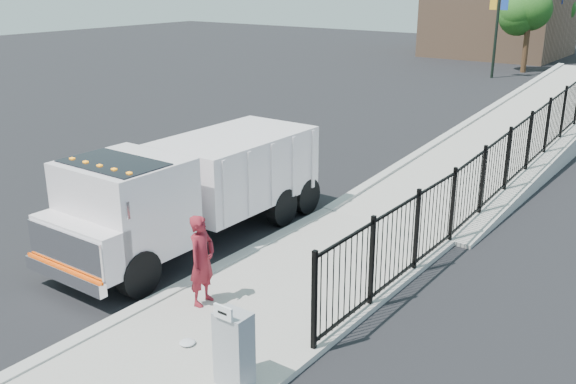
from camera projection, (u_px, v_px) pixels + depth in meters
The scene contains 15 objects.
ground at pixel (234, 264), 14.73m from camera, with size 120.00×120.00×0.00m, color black.
sidewalk at pixel (242, 323), 12.10m from camera, with size 3.55×12.00×0.12m, color #9E998E.
curb at pixel (170, 294), 13.17m from camera, with size 0.30×12.00×0.16m, color #ADAAA3.
ramp at pixel (534, 140), 25.79m from camera, with size 3.95×24.00×1.70m, color #9E998E.
iron_fence at pixel (545, 144), 21.65m from camera, with size 0.10×28.00×1.80m, color black.
truck at pixel (189, 187), 15.40m from camera, with size 2.57×7.63×2.61m.
worker at pixel (202, 260), 12.44m from camera, with size 0.67×0.44×1.84m, color maroon.
utility_cabinet at pixel (234, 349), 10.02m from camera, with size 0.55×0.40×1.25m, color gray.
arrow_sign at pixel (223, 313), 9.62m from camera, with size 0.35×0.04×0.22m, color white.
debris at pixel (187, 342), 11.27m from camera, with size 0.29×0.29×0.07m, color silver.
light_pole_0 at pixel (503, 8), 39.96m from camera, with size 3.77×0.22×8.00m.
light_pole_2 at pixel (559, 3), 48.22m from camera, with size 3.77×0.22×8.00m.
tree_0 at pixel (530, 12), 42.67m from camera, with size 2.87×2.87×5.43m.
tree_2 at pixel (560, 6), 52.57m from camera, with size 2.47×2.47×5.24m.
building at pixel (501, 5), 52.16m from camera, with size 10.00×10.00×8.00m, color #8C664C.
Camera 1 is at (8.91, -10.12, 6.27)m, focal length 40.00 mm.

